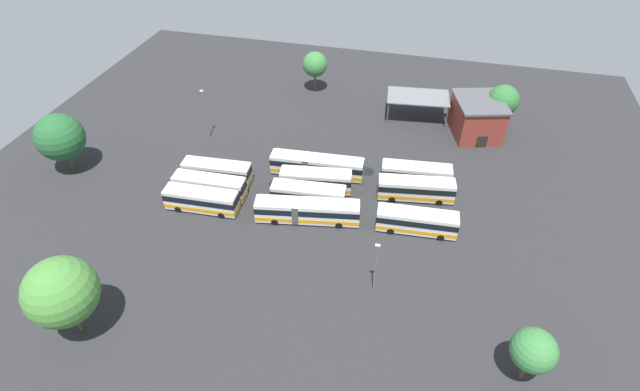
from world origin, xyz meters
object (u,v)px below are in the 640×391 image
bus_row2_slot3 (416,174)px  tree_north_edge (503,101)px  bus_row1_slot3 (317,165)px  tree_east_edge (534,351)px  bus_row0_slot2 (217,172)px  lamp_post_far_corner (375,266)px  bus_row1_slot2 (316,180)px  tree_west_edge (61,292)px  bus_row1_slot1 (308,195)px  bus_row0_slot0 (201,200)px  bus_row2_slot2 (416,189)px  maintenance_shelter (418,97)px  depot_building (477,117)px  tree_south_edge (60,137)px  tree_northeast (315,64)px  bus_row0_slot1 (210,186)px  lamp_post_by_building (205,112)px  bus_row1_slot0 (307,211)px  bus_row2_slot0 (417,221)px

bus_row2_slot3 → tree_north_edge: tree_north_edge is taller
bus_row1_slot3 → tree_east_edge: 40.27m
bus_row0_slot2 → bus_row2_slot3: size_ratio=0.99×
lamp_post_far_corner → tree_east_edge: lamp_post_far_corner is taller
tree_north_edge → bus_row1_slot2: bearing=-137.5°
tree_west_edge → bus_row1_slot1: bearing=54.7°
tree_west_edge → bus_row0_slot0: bearing=78.3°
bus_row2_slot2 → bus_row2_slot3: 3.57m
lamp_post_far_corner → maintenance_shelter: bearing=88.5°
bus_row2_slot2 → depot_building: 21.99m
bus_row1_slot2 → tree_south_edge: size_ratio=1.13×
bus_row0_slot0 → tree_north_edge: tree_north_edge is taller
bus_row2_slot2 → tree_south_edge: size_ratio=1.18×
bus_row0_slot0 → tree_west_edge: tree_west_edge is taller
bus_row1_slot1 → tree_northeast: tree_northeast is taller
bus_row1_slot3 → tree_south_edge: size_ratio=1.52×
bus_row0_slot1 → bus_row1_slot2: same height
bus_row1_slot1 → tree_south_edge: 39.08m
tree_north_edge → lamp_post_by_building: bearing=-162.6°
maintenance_shelter → tree_north_edge: tree_north_edge is taller
maintenance_shelter → depot_building: bearing=-16.1°
bus_row1_slot0 → tree_north_edge: tree_north_edge is taller
maintenance_shelter → bus_row1_slot1: bearing=-114.1°
bus_row1_slot0 → lamp_post_far_corner: bearing=-42.4°
bus_row1_slot1 → bus_row2_slot0: same height
bus_row1_slot2 → bus_row2_slot3: size_ratio=1.02×
bus_row1_slot0 → tree_northeast: (-8.63, 37.65, 3.67)m
bus_row2_slot2 → tree_north_edge: tree_north_edge is taller
bus_row1_slot1 → tree_south_edge: (-38.85, -0.78, 4.13)m
bus_row1_slot3 → tree_east_edge: size_ratio=2.05×
lamp_post_far_corner → tree_northeast: tree_northeast is taller
bus_row0_slot2 → tree_north_edge: (41.97, 26.22, 3.75)m
bus_row1_slot0 → tree_northeast: size_ratio=1.85×
bus_row1_slot0 → bus_row1_slot1: bearing=101.8°
maintenance_shelter → bus_row0_slot1: bearing=-132.3°
bus_row1_slot2 → maintenance_shelter: size_ratio=0.94×
bus_row0_slot2 → tree_northeast: 33.31m
depot_building → tree_north_edge: size_ratio=1.33×
bus_row0_slot0 → bus_row2_slot0: 30.22m
bus_row0_slot1 → maintenance_shelter: maintenance_shelter is taller
bus_row1_slot1 → bus_row2_slot0: bearing=-6.4°
bus_row1_slot3 → bus_row2_slot0: same height
tree_south_edge → bus_row0_slot1: bearing=-1.8°
lamp_post_far_corner → tree_west_edge: tree_west_edge is taller
depot_building → tree_northeast: tree_northeast is taller
bus_row1_slot2 → tree_northeast: (-8.11, 30.71, 3.68)m
bus_row1_slot2 → tree_northeast: 31.97m
bus_row2_slot2 → depot_building: bearing=67.7°
tree_west_edge → depot_building: bearing=51.1°
bus_row0_slot0 → tree_east_edge: size_ratio=1.50×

